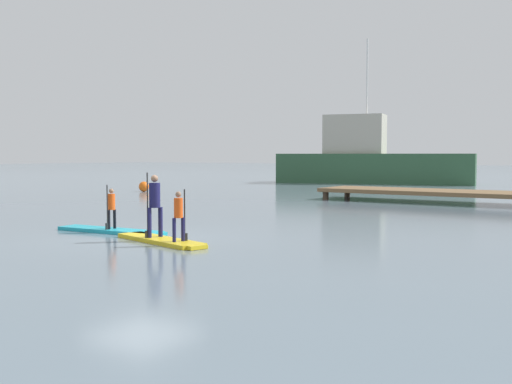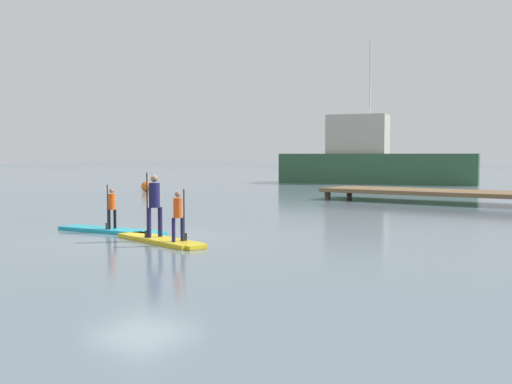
% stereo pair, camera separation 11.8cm
% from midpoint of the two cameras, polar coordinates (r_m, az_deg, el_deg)
% --- Properties ---
extents(ground_plane, '(240.00, 240.00, 0.00)m').
position_cam_midpoint_polar(ground_plane, '(16.06, -10.59, -4.27)').
color(ground_plane, slate).
extents(paddleboard_near, '(3.50, 0.97, 0.10)m').
position_cam_midpoint_polar(paddleboard_near, '(17.59, -13.27, -3.47)').
color(paddleboard_near, '#1E9EB2').
rests_on(paddleboard_near, ground).
extents(paddler_child_solo, '(0.21, 0.39, 1.22)m').
position_cam_midpoint_polar(paddler_child_solo, '(17.51, -13.31, -1.28)').
color(paddler_child_solo, black).
rests_on(paddler_child_solo, paddleboard_near).
extents(paddleboard_far, '(3.18, 1.40, 0.10)m').
position_cam_midpoint_polar(paddleboard_far, '(15.37, -8.87, -4.40)').
color(paddleboard_far, gold).
rests_on(paddleboard_far, ground).
extents(paddler_adult, '(0.33, 0.48, 1.60)m').
position_cam_midpoint_polar(paddler_adult, '(15.52, -9.50, -0.88)').
color(paddler_adult, '#19194C').
rests_on(paddler_adult, paddleboard_far).
extents(paddler_child_front, '(0.25, 0.40, 1.23)m').
position_cam_midpoint_polar(paddler_child_front, '(14.68, -7.32, -1.95)').
color(paddler_child_front, '#19194C').
rests_on(paddler_child_front, paddleboard_far).
extents(fishing_boat_white_large, '(14.69, 6.43, 10.70)m').
position_cam_midpoint_polar(fishing_boat_white_large, '(47.12, 10.28, 2.85)').
color(fishing_boat_white_large, '#2D5638').
rests_on(fishing_boat_white_large, ground).
extents(floating_dock, '(12.62, 2.91, 0.55)m').
position_cam_midpoint_polar(floating_dock, '(28.58, 18.08, -0.10)').
color(floating_dock, brown).
rests_on(floating_dock, ground).
extents(mooring_buoy_mid, '(0.59, 0.59, 0.59)m').
position_cam_midpoint_polar(mooring_buoy_mid, '(36.59, -10.33, 0.49)').
color(mooring_buoy_mid, orange).
rests_on(mooring_buoy_mid, ground).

